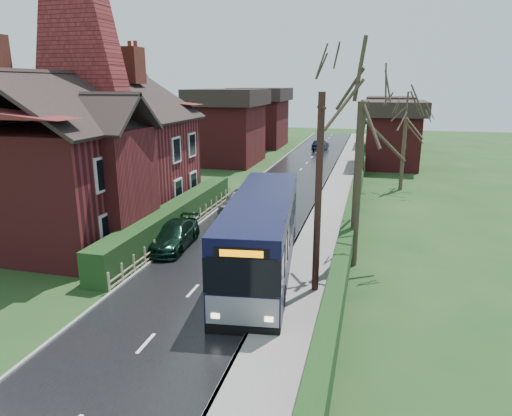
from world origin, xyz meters
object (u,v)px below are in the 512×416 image
(bus_stop_sign, at_px, (275,259))
(car_green, at_px, (173,235))
(brick_house, at_px, (91,152))
(bus, at_px, (262,235))
(car_silver, at_px, (240,201))
(telegraph_pole, at_px, (318,197))

(bus_stop_sign, bearing_deg, car_green, 149.71)
(brick_house, bearing_deg, bus, -20.43)
(car_green, bearing_deg, car_silver, 75.33)
(brick_house, relative_size, bus_stop_sign, 5.63)
(brick_house, relative_size, bus, 1.28)
(car_silver, xyz_separation_m, telegraph_pole, (6.30, -10.84, 3.23))
(car_green, xyz_separation_m, bus_stop_sign, (6.28, -4.49, 1.06))
(bus_stop_sign, relative_size, telegraph_pole, 0.33)
(brick_house, xyz_separation_m, telegraph_pole, (13.53, -5.65, -0.41))
(brick_house, distance_m, car_silver, 9.62)
(car_silver, relative_size, bus_stop_sign, 1.66)
(car_silver, distance_m, bus_stop_sign, 12.87)
(car_silver, height_order, car_green, car_silver)
(brick_house, bearing_deg, telegraph_pole, -22.65)
(bus, distance_m, car_green, 5.54)
(telegraph_pole, bearing_deg, bus_stop_sign, -164.62)
(brick_house, distance_m, bus_stop_sign, 14.09)
(bus_stop_sign, bearing_deg, telegraph_pole, 41.30)
(car_silver, xyz_separation_m, car_green, (-1.40, -7.38, -0.09))
(bus, height_order, car_silver, bus)
(bus_stop_sign, height_order, telegraph_pole, telegraph_pole)
(car_silver, distance_m, car_green, 7.51)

